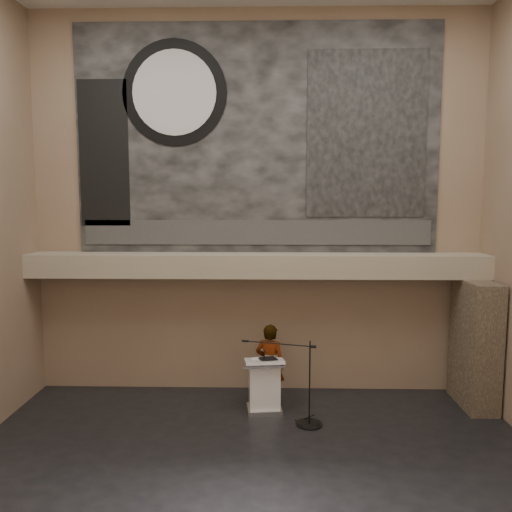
{
  "coord_description": "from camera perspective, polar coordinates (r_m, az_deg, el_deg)",
  "views": [
    {
      "loc": [
        0.25,
        -7.24,
        4.4
      ],
      "look_at": [
        0.0,
        3.2,
        3.2
      ],
      "focal_mm": 35.0,
      "sensor_mm": 36.0,
      "label": 1
    }
  ],
  "objects": [
    {
      "name": "floor",
      "position": [
        8.47,
        -0.56,
        -24.73
      ],
      "size": [
        10.0,
        10.0,
        0.0
      ],
      "primitive_type": "plane",
      "color": "black",
      "rests_on": "ground"
    },
    {
      "name": "wall_back",
      "position": [
        11.24,
        0.1,
        5.79
      ],
      "size": [
        10.0,
        0.02,
        8.5
      ],
      "primitive_type": "cube",
      "color": "#7F6650",
      "rests_on": "floor"
    },
    {
      "name": "wall_front",
      "position": [
        3.25,
        -3.01,
        3.91
      ],
      "size": [
        10.0,
        0.02,
        8.5
      ],
      "primitive_type": "cube",
      "color": "#7F6650",
      "rests_on": "floor"
    },
    {
      "name": "soffit",
      "position": [
        10.94,
        0.05,
        -1.06
      ],
      "size": [
        10.0,
        0.8,
        0.5
      ],
      "primitive_type": "cube",
      "color": "gray",
      "rests_on": "wall_back"
    },
    {
      "name": "sprinkler_left",
      "position": [
        11.08,
        -8.27,
        -2.49
      ],
      "size": [
        0.04,
        0.04,
        0.06
      ],
      "primitive_type": "cylinder",
      "color": "#B2893D",
      "rests_on": "soffit"
    },
    {
      "name": "sprinkler_right",
      "position": [
        11.05,
        9.95,
        -2.55
      ],
      "size": [
        0.04,
        0.04,
        0.06
      ],
      "primitive_type": "cylinder",
      "color": "#B2893D",
      "rests_on": "soffit"
    },
    {
      "name": "banner",
      "position": [
        11.28,
        0.09,
        13.17
      ],
      "size": [
        8.0,
        0.05,
        5.0
      ],
      "primitive_type": "cube",
      "color": "black",
      "rests_on": "wall_back"
    },
    {
      "name": "banner_text_strip",
      "position": [
        11.19,
        0.09,
        2.72
      ],
      "size": [
        7.76,
        0.02,
        0.55
      ],
      "primitive_type": "cube",
      "color": "#303030",
      "rests_on": "banner"
    },
    {
      "name": "banner_clock_rim",
      "position": [
        11.58,
        -9.31,
        17.93
      ],
      "size": [
        2.3,
        0.02,
        2.3
      ],
      "primitive_type": "cylinder",
      "rotation": [
        1.57,
        0.0,
        0.0
      ],
      "color": "black",
      "rests_on": "banner"
    },
    {
      "name": "banner_clock_face",
      "position": [
        11.56,
        -9.33,
        17.95
      ],
      "size": [
        1.84,
        0.02,
        1.84
      ],
      "primitive_type": "cylinder",
      "rotation": [
        1.57,
        0.0,
        0.0
      ],
      "color": "silver",
      "rests_on": "banner"
    },
    {
      "name": "banner_building_print",
      "position": [
        11.46,
        12.52,
        13.42
      ],
      "size": [
        2.6,
        0.02,
        3.6
      ],
      "primitive_type": "cube",
      "color": "black",
      "rests_on": "banner"
    },
    {
      "name": "banner_brick_print",
      "position": [
        11.79,
        -17.0,
        11.14
      ],
      "size": [
        1.1,
        0.02,
        3.2
      ],
      "primitive_type": "cube",
      "color": "black",
      "rests_on": "banner"
    },
    {
      "name": "stone_pier",
      "position": [
        11.69,
        23.75,
        -9.14
      ],
      "size": [
        0.6,
        1.4,
        2.7
      ],
      "primitive_type": "cube",
      "color": "#413528",
      "rests_on": "floor"
    },
    {
      "name": "lectern",
      "position": [
        10.69,
        0.96,
        -14.53
      ],
      "size": [
        0.86,
        0.65,
        1.14
      ],
      "rotation": [
        0.0,
        0.0,
        0.11
      ],
      "color": "silver",
      "rests_on": "floor"
    },
    {
      "name": "binder",
      "position": [
        10.47,
        1.4,
        -11.71
      ],
      "size": [
        0.41,
        0.37,
        0.04
      ],
      "primitive_type": "cube",
      "rotation": [
        0.0,
        0.0,
        0.38
      ],
      "color": "black",
      "rests_on": "lectern"
    },
    {
      "name": "papers",
      "position": [
        10.5,
        0.13,
        -11.74
      ],
      "size": [
        0.29,
        0.33,
        0.0
      ],
      "primitive_type": "cube",
      "rotation": [
        0.0,
        0.0,
        0.33
      ],
      "color": "silver",
      "rests_on": "lectern"
    },
    {
      "name": "speaker_person",
      "position": [
        10.91,
        1.61,
        -12.28
      ],
      "size": [
        0.74,
        0.6,
        1.75
      ],
      "primitive_type": "imported",
      "rotation": [
        0.0,
        0.0,
        2.83
      ],
      "color": "silver",
      "rests_on": "floor"
    },
    {
      "name": "mic_stand",
      "position": [
        10.26,
        5.79,
        -17.22
      ],
      "size": [
        1.6,
        0.63,
        1.68
      ],
      "rotation": [
        0.0,
        0.0,
        -0.26
      ],
      "color": "black",
      "rests_on": "floor"
    }
  ]
}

